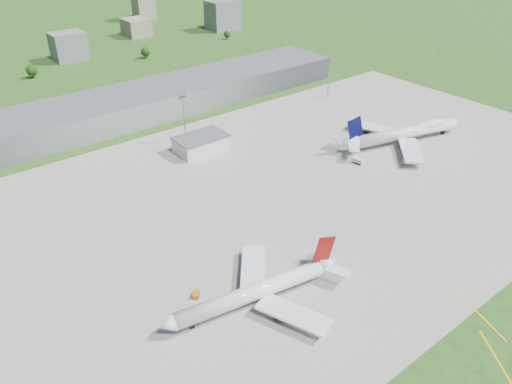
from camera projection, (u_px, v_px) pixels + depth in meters
ground at (140, 126)px, 291.75m from camera, size 1400.00×1400.00×0.00m
apron at (275, 197)px, 223.18m from camera, size 360.00×190.00×0.08m
terminal at (127, 107)px, 297.99m from camera, size 300.00×42.00×15.00m
ops_building at (201, 144)px, 261.47m from camera, size 26.00×16.00×8.00m
mast_center at (184, 111)px, 264.53m from camera, size 3.50×2.00×25.90m
mast_east at (329, 72)px, 323.44m from camera, size 3.50×2.00×25.90m
airliner_red_twin at (258, 291)px, 163.01m from camera, size 65.50×50.51×18.03m
airliner_blue_quad at (406, 133)px, 269.93m from camera, size 77.00×59.29×20.42m
tug_yellow at (196, 295)px, 167.32m from camera, size 3.75×3.74×1.70m
van_white_near at (358, 161)px, 250.34m from camera, size 3.20×5.74×2.74m
van_white_far at (404, 161)px, 251.03m from camera, size 4.39×3.51×2.12m
bldg_c at (69, 46)px, 404.32m from camera, size 26.00×20.00×22.00m
bldg_ce at (136, 27)px, 475.57m from camera, size 22.00×24.00×16.00m
bldg_e at (223, 15)px, 495.19m from camera, size 30.00×22.00×28.00m
bldg_tall_e at (143, 2)px, 532.19m from camera, size 20.00×18.00×36.00m
tree_c at (32, 70)px, 365.38m from camera, size 8.10×8.10×9.90m
tree_e at (145, 52)px, 410.39m from camera, size 7.65×7.65×9.35m
tree_far_e at (227, 34)px, 465.81m from camera, size 6.30×6.30×7.70m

